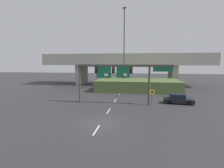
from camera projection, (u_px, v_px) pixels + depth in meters
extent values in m
plane|color=#2D2D30|center=(101.00, 123.00, 17.47)|extent=(160.00, 160.00, 0.00)
cube|color=silver|center=(96.00, 130.00, 15.63)|extent=(0.14, 2.40, 0.01)
cube|color=silver|center=(108.00, 111.00, 21.68)|extent=(0.14, 2.40, 0.01)
cube|color=silver|center=(115.00, 100.00, 27.73)|extent=(0.14, 2.40, 0.01)
cube|color=silver|center=(120.00, 94.00, 33.78)|extent=(0.14, 2.40, 0.01)
cube|color=silver|center=(123.00, 89.00, 39.83)|extent=(0.14, 2.40, 0.01)
cube|color=silver|center=(125.00, 85.00, 45.89)|extent=(0.14, 2.40, 0.01)
cylinder|color=#383D33|center=(80.00, 84.00, 26.09)|extent=(0.28, 0.28, 5.72)
cylinder|color=#383D33|center=(149.00, 85.00, 24.51)|extent=(0.28, 0.28, 5.72)
cube|color=#383D33|center=(125.00, 66.00, 24.71)|extent=(13.43, 0.32, 0.32)
cube|color=black|center=(96.00, 70.00, 25.44)|extent=(0.40, 0.28, 0.95)
sphere|color=red|center=(96.00, 69.00, 25.24)|extent=(0.22, 0.22, 0.22)
sphere|color=black|center=(96.00, 71.00, 25.29)|extent=(0.22, 0.22, 0.22)
cube|color=black|center=(113.00, 70.00, 25.04)|extent=(0.40, 0.28, 0.95)
sphere|color=red|center=(113.00, 69.00, 24.85)|extent=(0.22, 0.22, 0.22)
sphere|color=black|center=(113.00, 72.00, 24.90)|extent=(0.22, 0.22, 0.22)
cube|color=black|center=(131.00, 70.00, 24.65)|extent=(0.40, 0.28, 0.95)
sphere|color=red|center=(131.00, 69.00, 24.45)|extent=(0.22, 0.22, 0.22)
sphere|color=black|center=(131.00, 72.00, 24.51)|extent=(0.22, 0.22, 0.22)
cube|color=#115B38|center=(104.00, 72.00, 25.20)|extent=(2.15, 0.08, 1.61)
cube|color=white|center=(106.00, 75.00, 25.14)|extent=(0.54, 0.03, 0.36)
cube|color=#115B38|center=(123.00, 72.00, 24.77)|extent=(1.89, 0.08, 1.55)
cube|color=white|center=(125.00, 75.00, 24.71)|extent=(0.47, 0.03, 0.34)
cube|color=#115B38|center=(163.00, 69.00, 23.90)|extent=(2.66, 0.07, 0.64)
cylinder|color=#4C4C4C|center=(152.00, 98.00, 23.35)|extent=(0.08, 0.08, 2.45)
cube|color=yellow|center=(152.00, 92.00, 23.20)|extent=(0.60, 0.03, 0.60)
cube|color=black|center=(152.00, 92.00, 23.18)|extent=(0.33, 0.01, 0.21)
cylinder|color=#383D33|center=(124.00, 50.00, 38.70)|extent=(0.24, 0.24, 17.59)
cube|color=#333333|center=(124.00, 8.00, 37.60)|extent=(0.70, 0.36, 0.24)
cube|color=#A39E93|center=(126.00, 61.00, 46.48)|extent=(43.04, 8.58, 1.96)
cube|color=#A39E93|center=(124.00, 55.00, 42.29)|extent=(43.04, 0.40, 0.90)
cube|color=#A39E93|center=(82.00, 74.00, 48.82)|extent=(1.40, 6.87, 5.33)
cube|color=#A39E93|center=(126.00, 75.00, 46.93)|extent=(1.40, 6.87, 5.33)
cube|color=#A39E93|center=(173.00, 75.00, 45.03)|extent=(1.40, 6.87, 5.33)
cube|color=#4C6033|center=(138.00, 85.00, 37.93)|extent=(17.44, 9.48, 2.31)
cube|color=black|center=(178.00, 100.00, 25.67)|extent=(4.40, 2.30, 0.58)
cube|color=black|center=(177.00, 96.00, 25.63)|extent=(2.37, 1.89, 0.68)
cylinder|color=black|center=(187.00, 101.00, 26.11)|extent=(0.66, 0.29, 0.64)
cylinder|color=black|center=(189.00, 103.00, 24.56)|extent=(0.66, 0.29, 0.64)
cylinder|color=black|center=(169.00, 100.00, 26.80)|extent=(0.66, 0.29, 0.64)
cylinder|color=black|center=(169.00, 102.00, 25.26)|extent=(0.66, 0.29, 0.64)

